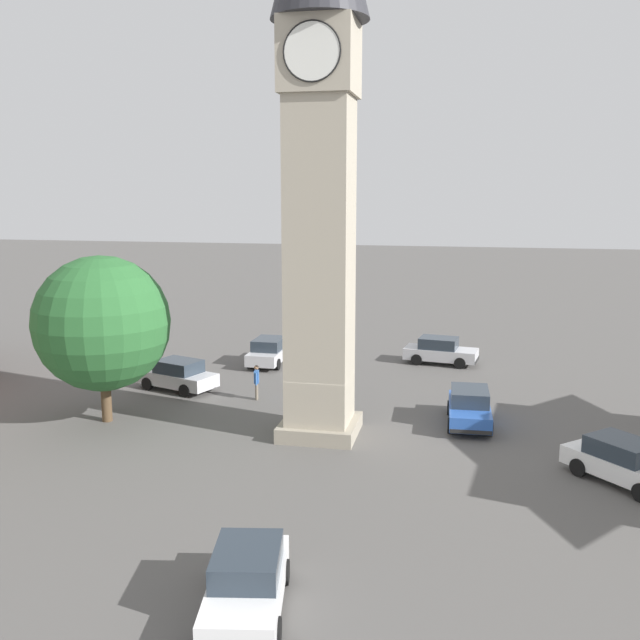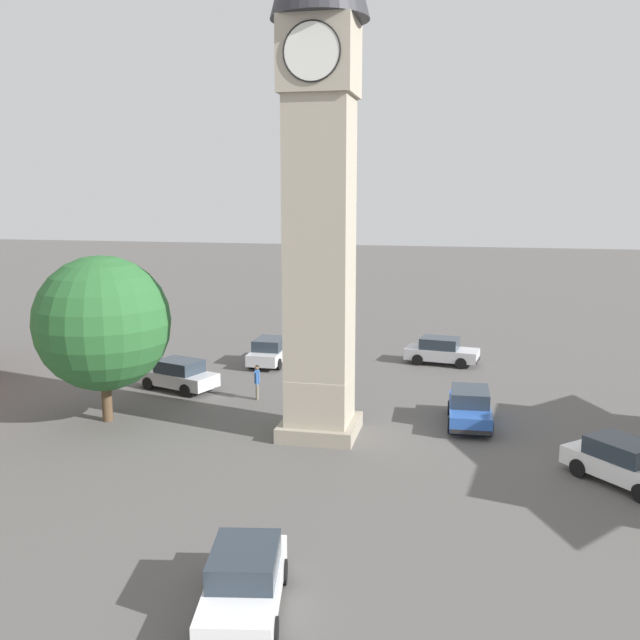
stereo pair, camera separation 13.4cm
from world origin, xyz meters
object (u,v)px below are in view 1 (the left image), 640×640
object	(u,v)px
car_silver_kerb	(247,581)
car_black_far	(624,462)
car_white_side	(177,375)
car_blue_kerb	(469,407)
pedestrian	(257,379)
tree	(102,323)
clock_tower	(320,87)
car_red_corner	(440,351)
car_green_alley	(270,351)

from	to	relation	value
car_silver_kerb	car_black_far	world-z (taller)	same
car_silver_kerb	car_white_side	bearing A→B (deg)	117.75
car_silver_kerb	car_blue_kerb	bearing A→B (deg)	71.05
pedestrian	tree	bearing A→B (deg)	-141.05
clock_tower	car_silver_kerb	bearing A→B (deg)	-86.19
car_black_far	car_blue_kerb	bearing A→B (deg)	134.59
car_red_corner	car_green_alley	bearing A→B (deg)	-167.60
tree	car_green_alley	bearing A→B (deg)	69.84
tree	car_blue_kerb	bearing A→B (deg)	10.22
clock_tower	car_black_far	world-z (taller)	clock_tower
car_green_alley	car_blue_kerb	bearing A→B (deg)	-37.01
car_red_corner	car_white_side	xyz separation A→B (m)	(-12.67, -8.14, 0.00)
car_silver_kerb	tree	bearing A→B (deg)	129.88
car_blue_kerb	car_white_side	xyz separation A→B (m)	(-14.32, 2.44, 0.00)
pedestrian	car_black_far	bearing A→B (deg)	-24.41
car_black_far	tree	distance (m)	20.98
car_blue_kerb	car_black_far	bearing A→B (deg)	-45.41
clock_tower	car_green_alley	xyz separation A→B (m)	(-5.26, 11.02, -12.91)
pedestrian	car_green_alley	bearing A→B (deg)	100.73
clock_tower	car_silver_kerb	size ratio (longest dim) A/B	5.34
car_white_side	car_black_far	bearing A→B (deg)	-21.51
car_green_alley	tree	distance (m)	12.49
car_blue_kerb	pedestrian	distance (m)	10.07
car_blue_kerb	pedestrian	xyz separation A→B (m)	(-9.94, 1.62, 0.25)
car_green_alley	pedestrian	world-z (taller)	pedestrian
clock_tower	car_silver_kerb	xyz separation A→B (m)	(0.83, -12.44, -12.91)
tree	pedestrian	bearing A→B (deg)	38.95
clock_tower	car_white_side	bearing A→B (deg)	149.11
clock_tower	car_black_far	size ratio (longest dim) A/B	5.59
car_red_corner	car_green_alley	distance (m)	9.82
car_green_alley	tree	bearing A→B (deg)	-110.16
car_blue_kerb	pedestrian	bearing A→B (deg)	170.76
car_blue_kerb	car_red_corner	distance (m)	10.71
car_black_far	pedestrian	distance (m)	16.59
car_blue_kerb	tree	xyz separation A→B (m)	(-15.36, -2.77, 3.55)
car_red_corner	car_black_far	size ratio (longest dim) A/B	1.04
car_black_far	car_green_alley	distance (m)	21.37
car_white_side	pedestrian	distance (m)	4.47
car_red_corner	tree	bearing A→B (deg)	-135.77
car_black_far	tree	size ratio (longest dim) A/B	0.58
tree	car_silver_kerb	bearing A→B (deg)	-50.12
car_white_side	pedestrian	world-z (taller)	pedestrian
car_red_corner	car_white_side	distance (m)	15.06
clock_tower	car_white_side	size ratio (longest dim) A/B	5.23
pedestrian	tree	world-z (taller)	tree
clock_tower	car_red_corner	xyz separation A→B (m)	(4.33, 13.13, -12.91)
car_red_corner	pedestrian	bearing A→B (deg)	-132.76
clock_tower	pedestrian	distance (m)	13.91
clock_tower	tree	size ratio (longest dim) A/B	3.24
car_red_corner	tree	xyz separation A→B (m)	(-13.71, -13.35, 3.55)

